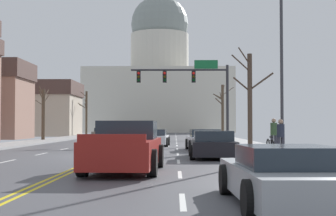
% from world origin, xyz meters
% --- Properties ---
extents(ground, '(20.00, 180.00, 0.20)m').
position_xyz_m(ground, '(0.00, -0.00, 0.02)').
color(ground, '#49494E').
extents(signal_gantry, '(7.91, 0.41, 6.62)m').
position_xyz_m(signal_gantry, '(4.75, 16.34, 4.90)').
color(signal_gantry, '#28282D').
rests_on(signal_gantry, ground).
extents(street_lamp_right, '(2.39, 0.24, 9.00)m').
position_xyz_m(street_lamp_right, '(7.92, -1.01, 5.40)').
color(street_lamp_right, '#333338').
rests_on(street_lamp_right, ground).
extents(capitol_building, '(30.77, 22.22, 32.49)m').
position_xyz_m(capitol_building, '(0.00, 84.55, 10.58)').
color(capitol_building, beige).
rests_on(capitol_building, ground).
extents(sedan_near_00, '(2.17, 4.64, 1.19)m').
position_xyz_m(sedan_near_00, '(1.90, 11.81, 0.55)').
color(sedan_near_00, silver).
rests_on(sedan_near_00, ground).
extents(sedan_near_01, '(2.23, 4.74, 1.24)m').
position_xyz_m(sedan_near_01, '(5.12, 5.84, 0.58)').
color(sedan_near_01, silver).
rests_on(sedan_near_01, ground).
extents(sedan_near_02, '(2.15, 4.67, 1.23)m').
position_xyz_m(sedan_near_02, '(5.06, -1.02, 0.58)').
color(sedan_near_02, black).
rests_on(sedan_near_02, ground).
extents(pickup_truck_near_03, '(2.41, 5.41, 1.62)m').
position_xyz_m(pickup_truck_near_03, '(1.75, -7.47, 0.73)').
color(pickup_truck_near_03, maroon).
rests_on(pickup_truck_near_03, ground).
extents(sedan_near_04, '(2.13, 4.69, 1.10)m').
position_xyz_m(sedan_near_04, '(5.38, -14.14, 0.52)').
color(sedan_near_04, '#9EA3A8').
rests_on(sedan_near_04, ground).
extents(sedan_oncoming_00, '(2.08, 4.25, 1.22)m').
position_xyz_m(sedan_oncoming_00, '(-1.82, 22.89, 0.58)').
color(sedan_oncoming_00, silver).
rests_on(sedan_oncoming_00, ground).
extents(sedan_oncoming_01, '(2.05, 4.23, 1.15)m').
position_xyz_m(sedan_oncoming_01, '(-5.21, 34.37, 0.55)').
color(sedan_oncoming_01, '#6B6056').
rests_on(sedan_oncoming_01, ground).
extents(flank_building_02, '(10.50, 9.20, 7.41)m').
position_xyz_m(flank_building_02, '(-15.23, 43.93, 3.76)').
color(flank_building_02, '#B2A38E').
rests_on(flank_building_02, ground).
extents(bare_tree_00, '(2.16, 2.43, 5.86)m').
position_xyz_m(bare_tree_00, '(8.61, 30.97, 3.23)').
color(bare_tree_00, '#4C3D2D').
rests_on(bare_tree_00, ground).
extents(bare_tree_01, '(1.28, 2.47, 6.01)m').
position_xyz_m(bare_tree_01, '(-8.82, 43.93, 3.28)').
color(bare_tree_01, '#4C3D2D').
rests_on(bare_tree_01, ground).
extents(bare_tree_02, '(2.74, 1.87, 6.38)m').
position_xyz_m(bare_tree_02, '(8.34, 9.39, 3.37)').
color(bare_tree_02, '#423328').
rests_on(bare_tree_02, ground).
extents(bare_tree_03, '(1.41, 2.64, 5.01)m').
position_xyz_m(bare_tree_03, '(-8.94, 22.34, 2.69)').
color(bare_tree_03, '#4C3D2D').
rests_on(bare_tree_03, ground).
extents(pedestrian_00, '(0.35, 0.34, 1.60)m').
position_xyz_m(pedestrian_00, '(8.07, -1.28, 1.03)').
color(pedestrian_00, '#33333D').
rests_on(pedestrian_00, ground).
extents(pedestrian_01, '(0.35, 0.34, 1.68)m').
position_xyz_m(pedestrian_01, '(8.39, 1.83, 1.07)').
color(pedestrian_01, '#33333D').
rests_on(pedestrian_01, ground).
extents(bicycle_parked, '(0.12, 1.77, 0.85)m').
position_xyz_m(bicycle_parked, '(7.84, -0.07, 0.49)').
color(bicycle_parked, black).
rests_on(bicycle_parked, ground).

